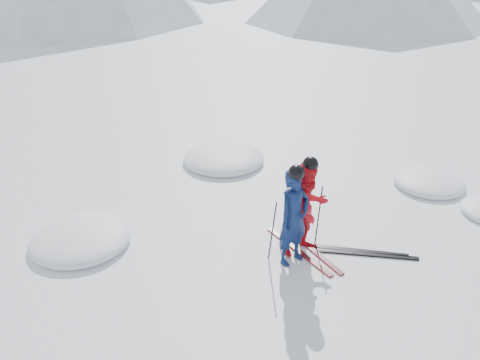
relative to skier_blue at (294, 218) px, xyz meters
name	(u,v)px	position (x,y,z in m)	size (l,w,h in m)	color
ground	(353,229)	(1.48, 0.54, -0.82)	(160.00, 160.00, 0.00)	white
skier_blue	(294,218)	(0.00, 0.00, 0.00)	(0.60, 0.39, 1.65)	#0C1E4C
skier_red	(307,209)	(0.33, 0.20, 0.00)	(0.80, 0.63, 1.66)	red
pole_blue_left	(272,231)	(-0.30, 0.15, -0.27)	(0.02, 0.02, 1.10)	black
pole_blue_right	(301,222)	(0.25, 0.25, -0.27)	(0.02, 0.02, 1.10)	black
pole_red_left	(284,219)	(0.03, 0.45, -0.27)	(0.02, 0.02, 1.10)	black
pole_red_right	(319,216)	(0.63, 0.35, -0.27)	(0.02, 0.02, 1.10)	black
ski_worn_left	(298,251)	(0.21, 0.20, -0.81)	(0.09, 1.70, 0.03)	black
ski_worn_right	(311,248)	(0.45, 0.20, -0.81)	(0.09, 1.70, 0.03)	black
ski_loose_a	(358,251)	(1.18, -0.12, -0.81)	(0.09, 1.70, 0.03)	black
ski_loose_b	(367,254)	(1.28, -0.27, -0.81)	(0.09, 1.70, 0.03)	black
snow_lumps	(254,193)	(0.21, 2.45, -0.82)	(9.18, 5.54, 0.42)	white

